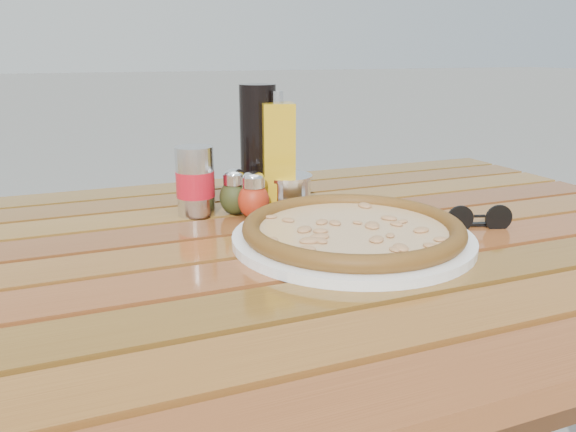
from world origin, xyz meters
name	(u,v)px	position (x,y,z in m)	size (l,w,h in m)	color
table	(293,284)	(0.00, 0.00, 0.67)	(1.40, 0.90, 0.75)	#331E0B
plate	(352,238)	(0.07, -0.05, 0.76)	(0.36, 0.36, 0.01)	white
pizza	(353,228)	(0.07, -0.05, 0.77)	(0.43, 0.43, 0.03)	beige
pepper_shaker	(254,196)	(-0.02, 0.13, 0.79)	(0.06, 0.06, 0.08)	red
oregano_shaker	(235,193)	(-0.04, 0.16, 0.79)	(0.07, 0.07, 0.08)	#353B17
dark_bottle	(258,146)	(0.02, 0.21, 0.86)	(0.07, 0.07, 0.22)	black
soda_can	(195,182)	(-0.11, 0.19, 0.81)	(0.09, 0.09, 0.12)	silver
olive_oil_cruet	(278,156)	(0.04, 0.17, 0.85)	(0.07, 0.07, 0.21)	#BE9114
parmesan_tin	(286,190)	(0.06, 0.18, 0.78)	(0.12, 0.12, 0.07)	silver
sunglasses	(478,219)	(0.30, -0.07, 0.77)	(0.11, 0.05, 0.04)	black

